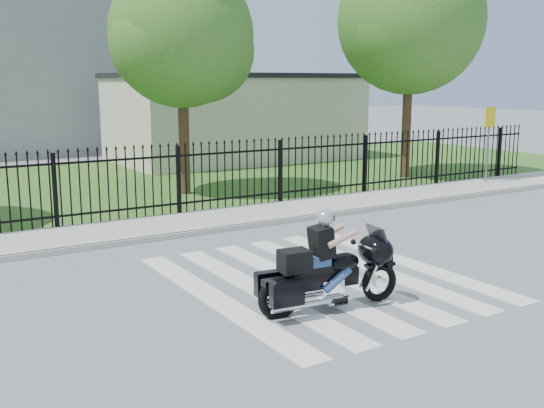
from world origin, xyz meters
TOP-DOWN VIEW (x-y plane):
  - ground at (0.00, 0.00)m, footprint 120.00×120.00m
  - crosswalk at (0.00, 0.00)m, footprint 5.00×5.50m
  - sidewalk at (0.00, 5.00)m, footprint 40.00×2.00m
  - curb at (0.00, 4.00)m, footprint 40.00×0.12m
  - grass_strip at (0.00, 12.00)m, footprint 40.00×12.00m
  - iron_fence at (0.00, 6.00)m, footprint 26.00×0.04m
  - tree_mid at (1.50, 9.00)m, footprint 4.20×4.20m
  - tree_right at (9.50, 8.00)m, footprint 5.00×5.00m
  - building_low at (7.00, 16.00)m, footprint 10.00×6.00m
  - building_low_roof at (7.00, 16.00)m, footprint 10.20×6.20m
  - motorcycle_rider at (-0.79, -1.26)m, footprint 2.36×0.91m
  - traffic_sign at (10.50, 5.26)m, footprint 0.53×0.10m

SIDE VIEW (x-z plane):
  - ground at x=0.00m, z-range 0.00..0.00m
  - crosswalk at x=0.00m, z-range 0.00..0.01m
  - grass_strip at x=0.00m, z-range 0.00..0.02m
  - sidewalk at x=0.00m, z-range 0.00..0.12m
  - curb at x=0.00m, z-range 0.00..0.12m
  - motorcycle_rider at x=-0.79m, z-range -0.14..1.42m
  - iron_fence at x=0.00m, z-range 0.00..1.80m
  - building_low at x=7.00m, z-range 0.00..3.50m
  - traffic_sign at x=10.50m, z-range 0.64..3.08m
  - building_low_roof at x=7.00m, z-range 3.50..3.70m
  - tree_mid at x=1.50m, z-range 1.28..8.06m
  - tree_right at x=9.50m, z-range 1.44..9.34m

